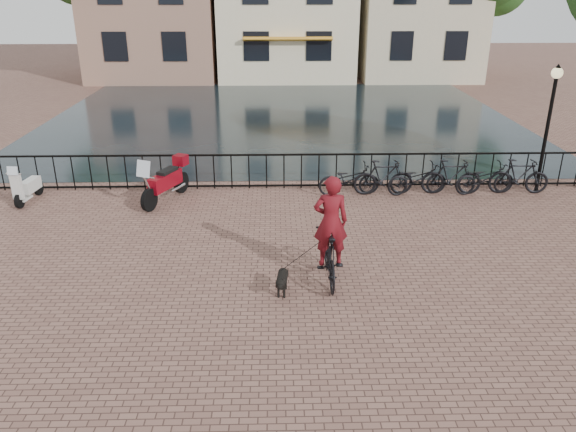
{
  "coord_description": "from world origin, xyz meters",
  "views": [
    {
      "loc": [
        -0.24,
        -7.3,
        5.49
      ],
      "look_at": [
        0.0,
        3.0,
        1.2
      ],
      "focal_mm": 35.0,
      "sensor_mm": 36.0,
      "label": 1
    }
  ],
  "objects_px": {
    "cyclist": "(330,236)",
    "motorcycle": "(165,176)",
    "dog": "(282,282)",
    "scooter": "(27,180)",
    "lamp_post": "(551,108)"
  },
  "relations": [
    {
      "from": "cyclist",
      "to": "motorcycle",
      "type": "bearing_deg",
      "value": -48.58
    },
    {
      "from": "dog",
      "to": "motorcycle",
      "type": "distance_m",
      "value": 5.86
    },
    {
      "from": "scooter",
      "to": "dog",
      "type": "bearing_deg",
      "value": -30.38
    },
    {
      "from": "cyclist",
      "to": "scooter",
      "type": "height_order",
      "value": "cyclist"
    },
    {
      "from": "dog",
      "to": "motorcycle",
      "type": "relative_size",
      "value": 0.38
    },
    {
      "from": "dog",
      "to": "scooter",
      "type": "xyz_separation_m",
      "value": [
        -6.79,
        5.06,
        0.34
      ]
    },
    {
      "from": "cyclist",
      "to": "motorcycle",
      "type": "xyz_separation_m",
      "value": [
        -4.02,
        4.47,
        -0.26
      ]
    },
    {
      "from": "dog",
      "to": "motorcycle",
      "type": "xyz_separation_m",
      "value": [
        -3.07,
        4.97,
        0.46
      ]
    },
    {
      "from": "lamp_post",
      "to": "scooter",
      "type": "height_order",
      "value": "lamp_post"
    },
    {
      "from": "motorcycle",
      "to": "scooter",
      "type": "height_order",
      "value": "motorcycle"
    },
    {
      "from": "cyclist",
      "to": "scooter",
      "type": "distance_m",
      "value": 8.98
    },
    {
      "from": "dog",
      "to": "lamp_post",
      "type": "bearing_deg",
      "value": 43.26
    },
    {
      "from": "motorcycle",
      "to": "lamp_post",
      "type": "bearing_deg",
      "value": 27.35
    },
    {
      "from": "lamp_post",
      "to": "scooter",
      "type": "bearing_deg",
      "value": -177.99
    },
    {
      "from": "lamp_post",
      "to": "dog",
      "type": "bearing_deg",
      "value": -142.86
    }
  ]
}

